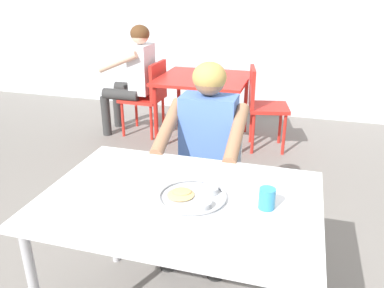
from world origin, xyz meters
The scene contains 9 objects.
table_foreground centered at (-0.02, 0.06, 0.68)m, with size 1.22×0.84×0.76m.
thali_tray centered at (0.04, 0.06, 0.77)m, with size 0.30×0.30×0.03m.
drinking_cup centered at (0.35, 0.08, 0.81)m, with size 0.07×0.07×0.09m.
chair_foreground centered at (-0.09, 0.99, 0.50)m, with size 0.39×0.42×0.87m.
diner_foreground centered at (-0.09, 0.77, 0.72)m, with size 0.49×0.55×1.20m.
table_background_red centered at (-0.56, 2.55, 0.63)m, with size 0.93×0.88×0.71m.
chair_red_left centered at (-1.19, 2.57, 0.48)m, with size 0.44×0.44×0.83m.
chair_red_right centered at (0.07, 2.50, 0.50)m, with size 0.46×0.45×0.85m.
patron_background centered at (-1.35, 2.55, 0.73)m, with size 0.56×0.49×1.22m.
Camera 1 is at (0.45, -1.36, 1.64)m, focal length 36.48 mm.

